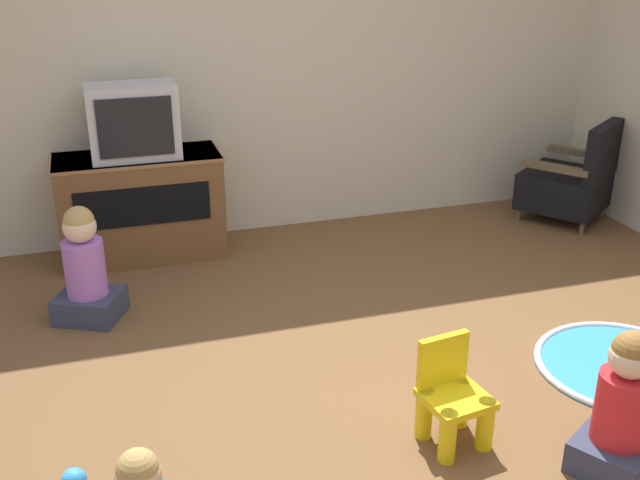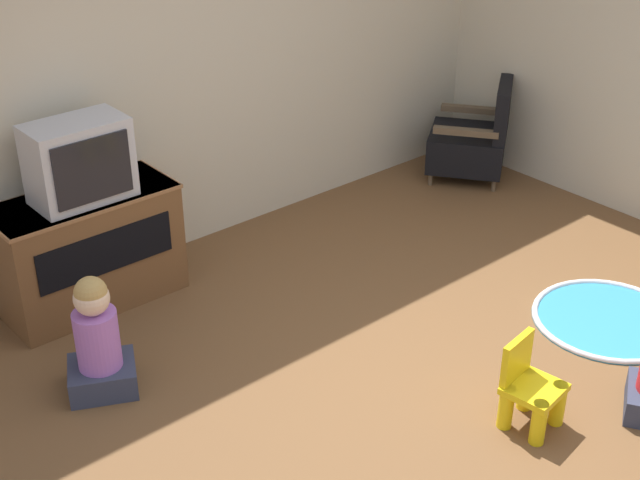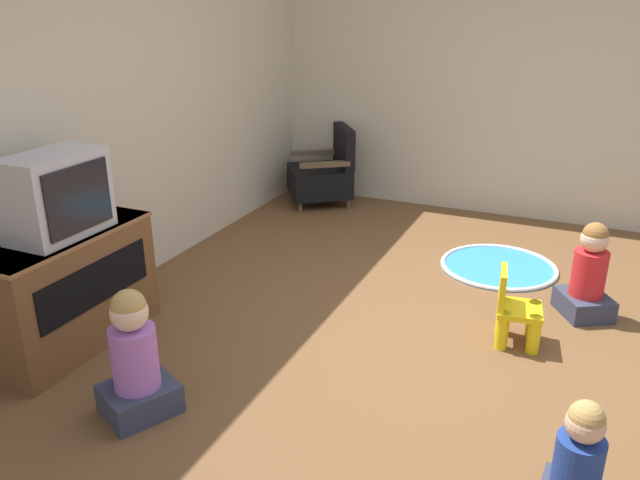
# 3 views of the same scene
# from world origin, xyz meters

# --- Properties ---
(ground_plane) EXTENTS (30.00, 30.00, 0.00)m
(ground_plane) POSITION_xyz_m (0.00, 0.00, 0.00)
(ground_plane) COLOR brown
(wall_back) EXTENTS (5.79, 0.12, 2.81)m
(wall_back) POSITION_xyz_m (-0.10, 2.44, 1.40)
(wall_back) COLOR beige
(wall_back) RESTS_ON ground_plane
(tv_cabinet) EXTENTS (1.13, 0.51, 0.74)m
(tv_cabinet) POSITION_xyz_m (-1.00, 2.11, 0.38)
(tv_cabinet) COLOR brown
(tv_cabinet) RESTS_ON ground_plane
(television) EXTENTS (0.58, 0.35, 0.49)m
(television) POSITION_xyz_m (-1.00, 2.07, 0.99)
(television) COLOR #B7B7BC
(television) RESTS_ON tv_cabinet
(black_armchair) EXTENTS (0.83, 0.83, 0.81)m
(black_armchair) POSITION_xyz_m (2.30, 1.82, 0.31)
(black_armchair) COLOR brown
(black_armchair) RESTS_ON ground_plane
(yellow_kid_chair) EXTENTS (0.32, 0.31, 0.49)m
(yellow_kid_chair) POSITION_xyz_m (0.14, -0.44, 0.20)
(yellow_kid_chair) COLOR yellow
(yellow_kid_chair) RESTS_ON ground_plane
(play_mat) EXTENTS (0.93, 0.93, 0.04)m
(play_mat) POSITION_xyz_m (1.30, -0.17, 0.01)
(play_mat) COLOR teal
(play_mat) RESTS_ON ground_plane
(child_watching_center) EXTENTS (0.45, 0.43, 0.67)m
(child_watching_center) POSITION_xyz_m (0.72, -0.83, 0.29)
(child_watching_center) COLOR #33384C
(child_watching_center) RESTS_ON ground_plane
(child_watching_right) EXTENTS (0.46, 0.44, 0.71)m
(child_watching_right) POSITION_xyz_m (-1.40, 1.26, 0.31)
(child_watching_right) COLOR #33384C
(child_watching_right) RESTS_ON ground_plane
(toy_ball) EXTENTS (0.11, 0.11, 0.11)m
(toy_ball) POSITION_xyz_m (-1.51, -0.29, 0.05)
(toy_ball) COLOR #3399E5
(toy_ball) RESTS_ON ground_plane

